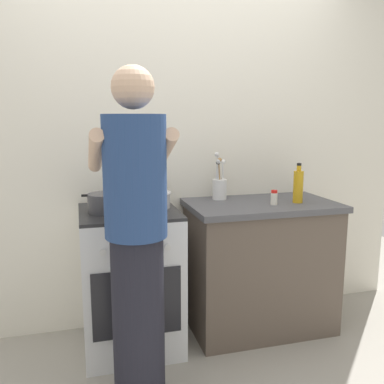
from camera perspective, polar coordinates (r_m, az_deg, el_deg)
ground at (r=2.86m, az=-0.35°, el=-20.65°), size 6.00×6.00×0.00m
back_wall at (r=3.00m, az=0.84°, el=6.08°), size 3.20×0.10×2.50m
countertop at (r=2.96m, az=9.35°, el=-9.93°), size 1.00×0.60×0.90m
stove_range at (r=2.73m, az=-8.46°, el=-11.75°), size 0.60×0.62×0.90m
pot at (r=2.55m, az=-11.81°, el=-1.49°), size 0.28×0.21×0.12m
mixing_bowl at (r=2.65m, az=-5.86°, el=-0.95°), size 0.28×0.28×0.10m
utensil_crock at (r=2.90m, az=3.79°, el=0.89°), size 0.10×0.10×0.33m
spice_bottle at (r=2.77m, az=11.24°, el=-0.77°), size 0.04×0.04×0.10m
oil_bottle at (r=2.86m, az=14.42°, el=0.82°), size 0.07×0.07×0.27m
person at (r=2.04m, az=-7.65°, el=-7.07°), size 0.41×0.50×1.70m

